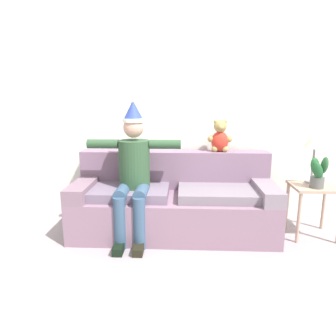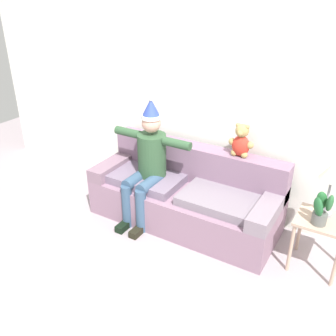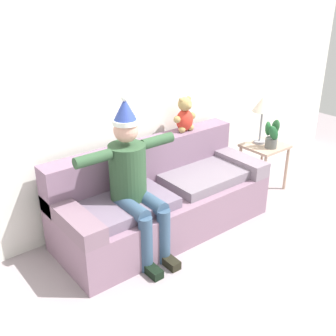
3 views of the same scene
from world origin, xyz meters
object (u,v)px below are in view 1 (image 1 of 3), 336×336
object	(u,v)px
table_lamp	(315,142)
teddy_bear	(220,137)
person_seated	(133,169)
potted_plant	(318,173)
side_table	(314,195)
couch	(174,202)

from	to	relation	value
table_lamp	teddy_bear	bearing A→B (deg)	166.64
person_seated	table_lamp	bearing A→B (deg)	5.50
person_seated	table_lamp	size ratio (longest dim) A/B	2.62
table_lamp	potted_plant	bearing A→B (deg)	-94.09
side_table	person_seated	bearing A→B (deg)	-177.07
person_seated	potted_plant	world-z (taller)	person_seated
side_table	potted_plant	bearing A→B (deg)	-101.30
side_table	potted_plant	size ratio (longest dim) A/B	1.71
couch	potted_plant	xyz separation A→B (m)	(1.52, -0.16, 0.40)
teddy_bear	potted_plant	xyz separation A→B (m)	(0.99, -0.42, -0.33)
teddy_bear	side_table	distance (m)	1.21
teddy_bear	potted_plant	distance (m)	1.12
side_table	table_lamp	distance (m)	0.57
person_seated	side_table	size ratio (longest dim) A/B	2.60
person_seated	teddy_bear	distance (m)	1.10
side_table	potted_plant	world-z (taller)	potted_plant
teddy_bear	table_lamp	distance (m)	1.03
table_lamp	potted_plant	distance (m)	0.36
couch	side_table	size ratio (longest dim) A/B	3.83
couch	person_seated	size ratio (longest dim) A/B	1.47
couch	potted_plant	distance (m)	1.58
teddy_bear	side_table	world-z (taller)	teddy_bear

